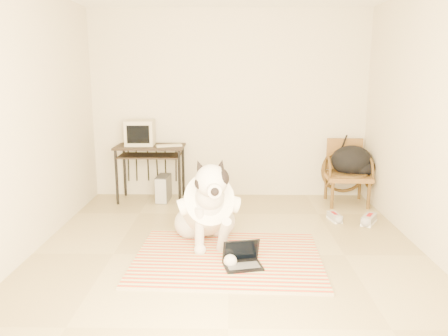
{
  "coord_description": "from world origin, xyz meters",
  "views": [
    {
      "loc": [
        0.01,
        -4.14,
        1.79
      ],
      "look_at": [
        -0.05,
        0.24,
        0.85
      ],
      "focal_mm": 35.0,
      "sensor_mm": 36.0,
      "label": 1
    }
  ],
  "objects_px": {
    "pc_tower": "(163,188)",
    "backpack": "(353,162)",
    "rattan_chair": "(347,172)",
    "computer_desk": "(150,153)",
    "laptop": "(242,260)",
    "dog": "(207,208)",
    "crt_monitor": "(140,133)"
  },
  "relations": [
    {
      "from": "pc_tower",
      "to": "backpack",
      "type": "distance_m",
      "value": 2.71
    },
    {
      "from": "computer_desk",
      "to": "rattan_chair",
      "type": "height_order",
      "value": "rattan_chair"
    },
    {
      "from": "dog",
      "to": "pc_tower",
      "type": "xyz_separation_m",
      "value": [
        -0.72,
        1.64,
        -0.22
      ]
    },
    {
      "from": "computer_desk",
      "to": "rattan_chair",
      "type": "distance_m",
      "value": 2.78
    },
    {
      "from": "dog",
      "to": "backpack",
      "type": "xyz_separation_m",
      "value": [
        1.96,
        1.55,
        0.2
      ]
    },
    {
      "from": "crt_monitor",
      "to": "laptop",
      "type": "bearing_deg",
      "value": -58.9
    },
    {
      "from": "crt_monitor",
      "to": "pc_tower",
      "type": "relative_size",
      "value": 1.01
    },
    {
      "from": "crt_monitor",
      "to": "pc_tower",
      "type": "distance_m",
      "value": 0.86
    },
    {
      "from": "laptop",
      "to": "pc_tower",
      "type": "relative_size",
      "value": 0.98
    },
    {
      "from": "backpack",
      "to": "rattan_chair",
      "type": "bearing_deg",
      "value": 162.18
    },
    {
      "from": "computer_desk",
      "to": "rattan_chair",
      "type": "relative_size",
      "value": 1.09
    },
    {
      "from": "crt_monitor",
      "to": "rattan_chair",
      "type": "xyz_separation_m",
      "value": [
        2.91,
        -0.15,
        -0.53
      ]
    },
    {
      "from": "laptop",
      "to": "pc_tower",
      "type": "xyz_separation_m",
      "value": [
        -1.07,
        2.22,
        0.1
      ]
    },
    {
      "from": "computer_desk",
      "to": "pc_tower",
      "type": "bearing_deg",
      "value": -5.86
    },
    {
      "from": "dog",
      "to": "crt_monitor",
      "type": "bearing_deg",
      "value": 121.01
    },
    {
      "from": "computer_desk",
      "to": "pc_tower",
      "type": "xyz_separation_m",
      "value": [
        0.18,
        -0.02,
        -0.5
      ]
    },
    {
      "from": "dog",
      "to": "rattan_chair",
      "type": "height_order",
      "value": "dog"
    },
    {
      "from": "laptop",
      "to": "rattan_chair",
      "type": "bearing_deg",
      "value": 54.71
    },
    {
      "from": "laptop",
      "to": "rattan_chair",
      "type": "relative_size",
      "value": 0.44
    },
    {
      "from": "dog",
      "to": "pc_tower",
      "type": "distance_m",
      "value": 1.81
    },
    {
      "from": "laptop",
      "to": "computer_desk",
      "type": "distance_m",
      "value": 2.64
    },
    {
      "from": "dog",
      "to": "pc_tower",
      "type": "height_order",
      "value": "dog"
    },
    {
      "from": "pc_tower",
      "to": "backpack",
      "type": "bearing_deg",
      "value": -2.08
    },
    {
      "from": "laptop",
      "to": "crt_monitor",
      "type": "bearing_deg",
      "value": 121.1
    },
    {
      "from": "computer_desk",
      "to": "crt_monitor",
      "type": "height_order",
      "value": "crt_monitor"
    },
    {
      "from": "dog",
      "to": "computer_desk",
      "type": "bearing_deg",
      "value": 118.29
    },
    {
      "from": "dog",
      "to": "laptop",
      "type": "height_order",
      "value": "dog"
    },
    {
      "from": "pc_tower",
      "to": "rattan_chair",
      "type": "xyz_separation_m",
      "value": [
        2.59,
        -0.07,
        0.26
      ]
    },
    {
      "from": "computer_desk",
      "to": "backpack",
      "type": "bearing_deg",
      "value": -2.32
    },
    {
      "from": "dog",
      "to": "laptop",
      "type": "distance_m",
      "value": 0.75
    },
    {
      "from": "rattan_chair",
      "to": "computer_desk",
      "type": "bearing_deg",
      "value": 178.14
    },
    {
      "from": "laptop",
      "to": "computer_desk",
      "type": "bearing_deg",
      "value": 119.11
    }
  ]
}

